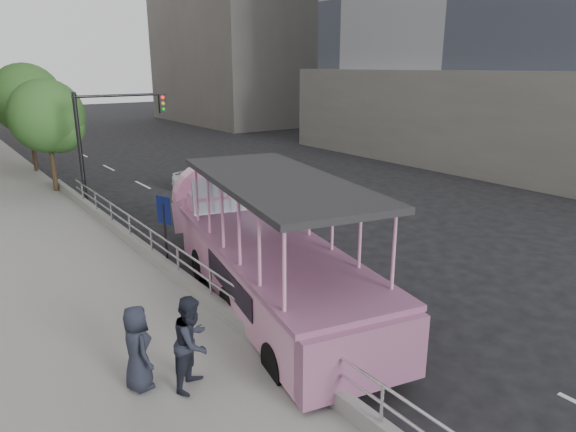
# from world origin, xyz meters

# --- Properties ---
(ground) EXTENTS (160.00, 160.00, 0.00)m
(ground) POSITION_xyz_m (0.00, 0.00, 0.00)
(ground) COLOR black
(sidewalk) EXTENTS (5.50, 80.00, 0.30)m
(sidewalk) POSITION_xyz_m (-5.75, 10.00, 0.15)
(sidewalk) COLOR gray
(sidewalk) RESTS_ON ground
(kerb_wall) EXTENTS (0.24, 30.00, 0.36)m
(kerb_wall) POSITION_xyz_m (-3.12, 2.00, 0.48)
(kerb_wall) COLOR #A6A6A1
(kerb_wall) RESTS_ON sidewalk
(guardrail) EXTENTS (0.07, 22.00, 0.71)m
(guardrail) POSITION_xyz_m (-3.12, 2.00, 1.14)
(guardrail) COLOR silver
(guardrail) RESTS_ON kerb_wall
(duck_boat) EXTENTS (4.83, 11.38, 3.68)m
(duck_boat) POSITION_xyz_m (-1.39, 0.53, 1.37)
(duck_boat) COLOR black
(duck_boat) RESTS_ON ground
(car) EXTENTS (2.96, 4.27, 1.35)m
(car) POSITION_xyz_m (2.98, 12.04, 0.67)
(car) COLOR white
(car) RESTS_ON ground
(pedestrian_mid) EXTENTS (1.16, 1.13, 1.88)m
(pedestrian_mid) POSITION_xyz_m (-4.95, -2.80, 1.24)
(pedestrian_mid) COLOR #212531
(pedestrian_mid) RESTS_ON sidewalk
(pedestrian_far) EXTENTS (0.57, 0.85, 1.70)m
(pedestrian_far) POSITION_xyz_m (-5.83, -2.24, 1.15)
(pedestrian_far) COLOR #212531
(pedestrian_far) RESTS_ON sidewalk
(parking_sign) EXTENTS (0.20, 0.56, 2.60)m
(parking_sign) POSITION_xyz_m (-3.00, 3.11, 1.65)
(parking_sign) COLOR black
(parking_sign) RESTS_ON ground
(traffic_signal) EXTENTS (4.20, 0.32, 5.20)m
(traffic_signal) POSITION_xyz_m (-1.70, 12.50, 3.50)
(traffic_signal) COLOR black
(traffic_signal) RESTS_ON ground
(street_tree_near) EXTENTS (3.52, 3.52, 5.72)m
(street_tree_near) POSITION_xyz_m (-3.30, 15.93, 3.82)
(street_tree_near) COLOR #3B291A
(street_tree_near) RESTS_ON ground
(street_tree_far) EXTENTS (3.97, 3.97, 6.45)m
(street_tree_far) POSITION_xyz_m (-3.10, 21.93, 4.31)
(street_tree_far) COLOR #3B291A
(street_tree_far) RESTS_ON ground
(tower_podium) EXTENTS (26.00, 26.00, 6.00)m
(tower_podium) POSITION_xyz_m (30.00, 10.00, 3.00)
(tower_podium) COLOR gray
(tower_podium) RESTS_ON ground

